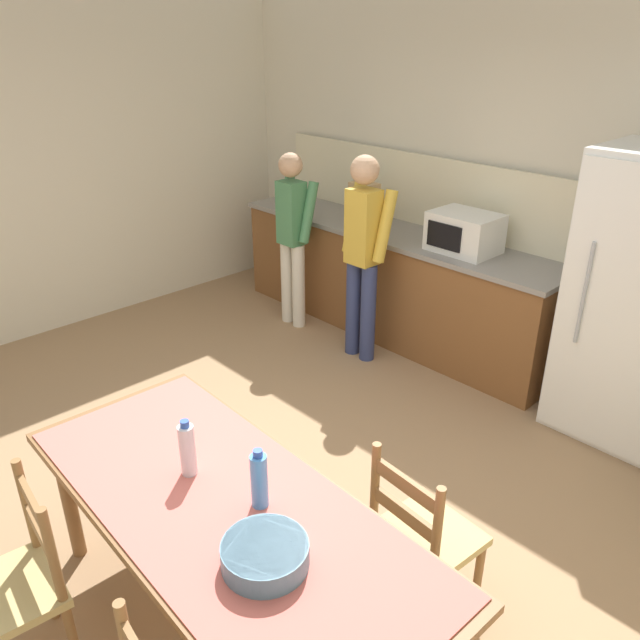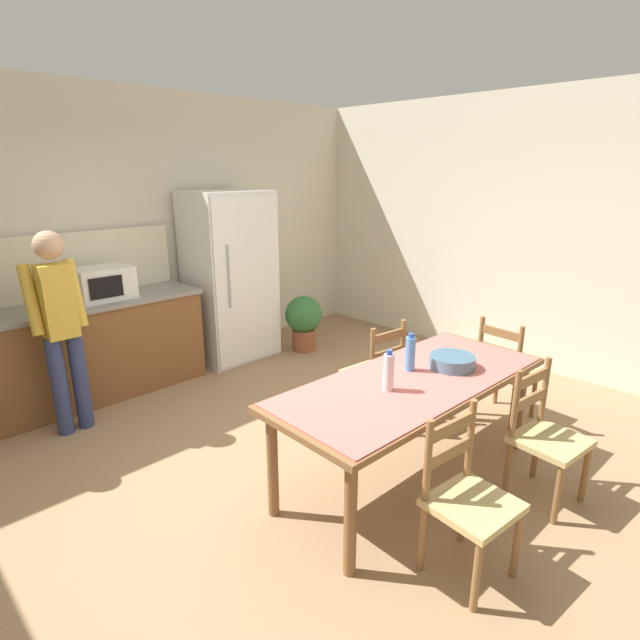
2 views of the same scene
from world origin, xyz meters
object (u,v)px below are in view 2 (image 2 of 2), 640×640
refrigerator (230,277)px  chair_head_end (505,370)px  bottle_near_centre (389,372)px  microwave (103,283)px  chair_side_near_right (545,437)px  dining_table (412,389)px  chair_side_far_right (375,373)px  person_at_counter (60,323)px  potted_plant (304,319)px  chair_side_near_left (467,499)px  serving_bowl (452,361)px  bottle_off_centre (410,353)px

refrigerator → chair_head_end: refrigerator is taller
bottle_near_centre → microwave: bearing=101.8°
chair_side_near_right → refrigerator: bearing=94.7°
refrigerator → dining_table: refrigerator is taller
dining_table → chair_side_far_right: 0.89m
bottle_near_centre → person_at_counter: (-1.17, 2.37, 0.05)m
refrigerator → potted_plant: (0.72, -0.43, -0.56)m
chair_side_far_right → person_at_counter: (-1.92, 1.66, 0.49)m
bottle_near_centre → chair_side_near_left: 0.87m
chair_head_end → chair_side_near_left: size_ratio=1.00×
chair_side_near_right → person_at_counter: person_at_counter is taller
refrigerator → serving_bowl: refrigerator is taller
refrigerator → chair_side_near_left: bearing=-106.0°
chair_side_near_left → bottle_near_centre: bearing=78.5°
microwave → bottle_off_centre: size_ratio=1.85×
microwave → chair_side_far_right: size_ratio=0.55×
bottle_off_centre → dining_table: bearing=-135.6°
person_at_counter → bottle_near_centre: bearing=-153.7°
microwave → serving_bowl: 3.22m
bottle_off_centre → chair_side_near_left: 1.10m
refrigerator → chair_head_end: (0.79, -2.91, -0.50)m
microwave → dining_table: 3.05m
microwave → bottle_off_centre: 2.96m
microwave → dining_table: microwave is taller
refrigerator → chair_side_near_right: size_ratio=2.07×
chair_side_far_right → chair_side_near_right: bearing=93.3°
dining_table → chair_side_far_right: (0.49, 0.71, -0.24)m
dining_table → chair_side_near_right: 0.90m
refrigerator → bottle_near_centre: size_ratio=6.99×
serving_bowl → chair_side_near_right: bearing=-82.5°
microwave → chair_side_far_right: microwave is taller
serving_bowl → chair_side_near_right: 0.76m
chair_side_near_left → dining_table: bearing=61.6°
bottle_off_centre → chair_head_end: size_ratio=0.30×
refrigerator → dining_table: size_ratio=0.90×
dining_table → chair_head_end: 1.35m
bottle_near_centre → chair_head_end: size_ratio=0.30×
microwave → bottle_off_centre: (0.97, -2.79, -0.20)m
serving_bowl → bottle_off_centre: bearing=144.6°
dining_table → serving_bowl: (0.36, -0.08, 0.13)m
microwave → person_at_counter: (-0.57, -0.52, -0.15)m
dining_table → chair_side_near_right: (0.45, -0.74, -0.24)m
bottle_off_centre → chair_side_near_right: bearing=-67.9°
person_at_counter → dining_table: bearing=-149.0°
dining_table → microwave: bearing=106.6°
refrigerator → person_at_counter: size_ratio=1.13×
person_at_counter → chair_side_far_right: bearing=-131.0°
bottle_near_centre → chair_side_near_left: size_ratio=0.30×
chair_side_far_right → dining_table: bearing=60.4°
bottle_near_centre → serving_bowl: (0.62, -0.08, -0.07)m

